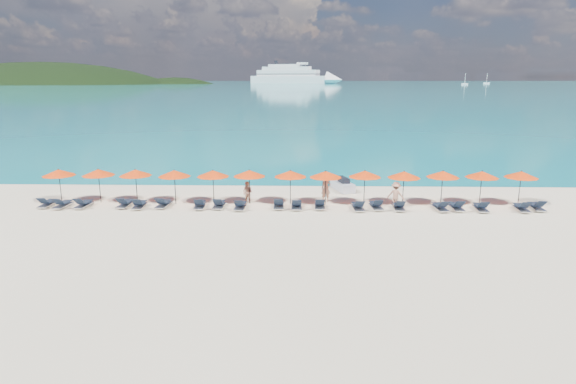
{
  "coord_description": "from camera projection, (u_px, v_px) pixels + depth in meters",
  "views": [
    {
      "loc": [
        0.76,
        -25.71,
        8.08
      ],
      "look_at": [
        0.0,
        3.0,
        1.2
      ],
      "focal_mm": 30.0,
      "sensor_mm": 36.0,
      "label": 1
    }
  ],
  "objects": [
    {
      "name": "lounger_6",
      "position": [
        200.0,
        205.0,
        30.34
      ],
      "size": [
        0.76,
        1.75,
        0.66
      ],
      "rotation": [
        0.0,
        0.0,
        0.09
      ],
      "color": "silver",
      "rests_on": "ground"
    },
    {
      "name": "lounger_19",
      "position": [
        536.0,
        206.0,
        29.95
      ],
      "size": [
        0.73,
        1.74,
        0.66
      ],
      "rotation": [
        0.0,
        0.0,
        -0.06
      ],
      "color": "silver",
      "rests_on": "ground"
    },
    {
      "name": "umbrella_9",
      "position": [
        404.0,
        175.0,
        30.66
      ],
      "size": [
        2.1,
        2.1,
        2.28
      ],
      "color": "black",
      "rests_on": "ground"
    },
    {
      "name": "lounger_5",
      "position": [
        163.0,
        204.0,
        30.59
      ],
      "size": [
        0.77,
        1.75,
        0.66
      ],
      "rotation": [
        0.0,
        0.0,
        -0.09
      ],
      "color": "silver",
      "rests_on": "ground"
    },
    {
      "name": "lounger_12",
      "position": [
        358.0,
        206.0,
        29.94
      ],
      "size": [
        0.72,
        1.73,
        0.66
      ],
      "rotation": [
        0.0,
        0.0,
        0.06
      ],
      "color": "silver",
      "rests_on": "ground"
    },
    {
      "name": "headland_main",
      "position": [
        47.0,
        117.0,
        568.39
      ],
      "size": [
        374.0,
        242.0,
        126.5
      ],
      "color": "black",
      "rests_on": "ground"
    },
    {
      "name": "umbrella_8",
      "position": [
        365.0,
        174.0,
        30.9
      ],
      "size": [
        2.1,
        2.1,
        2.28
      ],
      "color": "black",
      "rests_on": "ground"
    },
    {
      "name": "lounger_3",
      "position": [
        125.0,
        203.0,
        30.65
      ],
      "size": [
        0.66,
        1.71,
        0.66
      ],
      "rotation": [
        0.0,
        0.0,
        -0.02
      ],
      "color": "silver",
      "rests_on": "ground"
    },
    {
      "name": "umbrella_6",
      "position": [
        290.0,
        174.0,
        30.95
      ],
      "size": [
        2.1,
        2.1,
        2.28
      ],
      "color": "black",
      "rests_on": "ground"
    },
    {
      "name": "beachgoer_b",
      "position": [
        247.0,
        192.0,
        31.49
      ],
      "size": [
        0.81,
        0.69,
        1.44
      ],
      "primitive_type": "imported",
      "rotation": [
        0.0,
        0.0,
        -0.51
      ],
      "color": "tan",
      "rests_on": "ground"
    },
    {
      "name": "umbrella_5",
      "position": [
        249.0,
        173.0,
        31.09
      ],
      "size": [
        2.1,
        2.1,
        2.28
      ],
      "color": "black",
      "rests_on": "ground"
    },
    {
      "name": "sailboat_near",
      "position": [
        486.0,
        83.0,
        573.91
      ],
      "size": [
        6.88,
        2.29,
        12.62
      ],
      "color": "white",
      "rests_on": "ground"
    },
    {
      "name": "umbrella_7",
      "position": [
        326.0,
        174.0,
        30.77
      ],
      "size": [
        2.1,
        2.1,
        2.28
      ],
      "color": "black",
      "rests_on": "ground"
    },
    {
      "name": "lounger_11",
      "position": [
        320.0,
        205.0,
        30.33
      ],
      "size": [
        0.65,
        1.71,
        0.66
      ],
      "rotation": [
        0.0,
        0.0,
        -0.02
      ],
      "color": "silver",
      "rests_on": "ground"
    },
    {
      "name": "lounger_0",
      "position": [
        47.0,
        203.0,
        30.71
      ],
      "size": [
        0.64,
        1.71,
        0.66
      ],
      "rotation": [
        0.0,
        0.0,
        0.01
      ],
      "color": "silver",
      "rests_on": "ground"
    },
    {
      "name": "lounger_17",
      "position": [
        481.0,
        207.0,
        29.75
      ],
      "size": [
        0.73,
        1.74,
        0.66
      ],
      "rotation": [
        0.0,
        0.0,
        -0.07
      ],
      "color": "silver",
      "rests_on": "ground"
    },
    {
      "name": "sailboat_far",
      "position": [
        465.0,
        84.0,
        513.41
      ],
      "size": [
        6.55,
        2.18,
        12.0
      ],
      "color": "white",
      "rests_on": "ground"
    },
    {
      "name": "lounger_18",
      "position": [
        522.0,
        207.0,
        29.71
      ],
      "size": [
        0.75,
        1.74,
        0.66
      ],
      "rotation": [
        0.0,
        0.0,
        -0.08
      ],
      "color": "silver",
      "rests_on": "ground"
    },
    {
      "name": "umbrella_12",
      "position": [
        521.0,
        174.0,
        30.7
      ],
      "size": [
        2.1,
        2.1,
        2.28
      ],
      "color": "black",
      "rests_on": "ground"
    },
    {
      "name": "beachgoer_c",
      "position": [
        396.0,
        195.0,
        30.37
      ],
      "size": [
        1.18,
        0.88,
        1.66
      ],
      "primitive_type": "imported",
      "rotation": [
        0.0,
        0.0,
        2.73
      ],
      "color": "tan",
      "rests_on": "ground"
    },
    {
      "name": "lounger_2",
      "position": [
        83.0,
        204.0,
        30.54
      ],
      "size": [
        0.68,
        1.72,
        0.66
      ],
      "rotation": [
        0.0,
        0.0,
        -0.04
      ],
      "color": "silver",
      "rests_on": "ground"
    },
    {
      "name": "ground",
      "position": [
        287.0,
        225.0,
        26.9
      ],
      "size": [
        1400.0,
        1400.0,
        0.0
      ],
      "primitive_type": "plane",
      "color": "beige"
    },
    {
      "name": "lounger_15",
      "position": [
        440.0,
        207.0,
        29.84
      ],
      "size": [
        0.79,
        1.75,
        0.66
      ],
      "rotation": [
        0.0,
        0.0,
        0.1
      ],
      "color": "silver",
      "rests_on": "ground"
    },
    {
      "name": "umbrella_4",
      "position": [
        213.0,
        174.0,
        31.01
      ],
      "size": [
        2.1,
        2.1,
        2.28
      ],
      "color": "black",
      "rests_on": "ground"
    },
    {
      "name": "lounger_13",
      "position": [
        376.0,
        205.0,
        30.18
      ],
      "size": [
        0.76,
        1.75,
        0.66
      ],
      "rotation": [
        0.0,
        0.0,
        0.08
      ],
      "color": "silver",
      "rests_on": "ground"
    },
    {
      "name": "jetski",
      "position": [
        343.0,
        185.0,
        35.15
      ],
      "size": [
        1.69,
        2.79,
        0.93
      ],
      "rotation": [
        0.0,
        0.0,
        0.29
      ],
      "color": "#B1B7C7",
      "rests_on": "ground"
    },
    {
      "name": "umbrella_0",
      "position": [
        59.0,
        173.0,
        31.32
      ],
      "size": [
        2.1,
        2.1,
        2.28
      ],
      "color": "black",
      "rests_on": "ground"
    },
    {
      "name": "lounger_9",
      "position": [
        279.0,
        204.0,
        30.39
      ],
      "size": [
        0.66,
        1.72,
        0.66
      ],
      "rotation": [
        0.0,
        0.0,
        0.03
      ],
      "color": "silver",
      "rests_on": "ground"
    },
    {
      "name": "umbrella_10",
      "position": [
        443.0,
        174.0,
        30.81
      ],
      "size": [
        2.1,
        2.1,
        2.28
      ],
      "color": "black",
      "rests_on": "ground"
    },
    {
      "name": "lounger_8",
      "position": [
        240.0,
        206.0,
        30.12
      ],
      "size": [
        0.69,
        1.72,
        0.66
      ],
      "rotation": [
        0.0,
        0.0,
        -0.04
      ],
      "color": "silver",
      "rests_on": "ground"
    },
    {
      "name": "lounger_1",
      "position": [
        63.0,
        204.0,
        30.49
      ],
      "size": [
        0.67,
        1.72,
        0.66
      ],
      "rotation": [
        0.0,
        0.0,
        -0.03
      ],
      "color": "silver",
      "rests_on": "ground"
    },
    {
      "name": "lounger_4",
      "position": [
        139.0,
        205.0,
        30.37
      ],
      "size": [
        0.72,
        1.73,
        0.66
      ],
      "rotation": [
        0.0,
        0.0,
        0.06
      ],
      "color": "silver",
      "rests_on": "ground"
    },
    {
      "name": "umbrella_3",
      "position": [
        174.0,
        173.0,
        31.05
      ],
      "size": [
        2.1,
        2.1,
        2.28
      ],
      "color": "black",
      "rests_on": "ground"
    },
    {
      "name": "umbrella_1",
      "position": [
        98.0,
        172.0,
        31.38
      ],
      "size": [
        2.1,
        2.1,
        2.28
      ],
      "color": "black",
      "rests_on": "ground"
    },
    {
      "name": "umbrella_2",
      "position": [
        135.0,
        173.0,
        31.29
      ],
      "size": [
        2.1,
        2.1,
        2.28
      ],
      "color": "black",
      "rests_on": "ground"
    },
    {
      "name": "umbrella_11",
      "position": [
        482.0,
        174.0,
        30.73
      ],
      "size": [
        2.1,
        2.1,
        2.28
      ],
      "color": "black",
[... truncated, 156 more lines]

